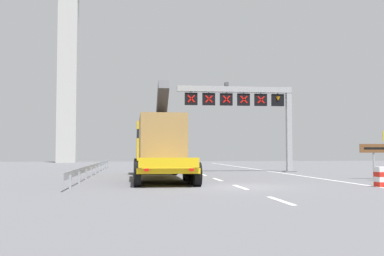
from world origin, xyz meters
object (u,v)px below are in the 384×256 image
(heavy_haul_truck_yellow, at_px, (158,145))
(overhead_lane_gantry, at_px, (249,104))
(tourist_info_sign_brown, at_px, (374,152))
(bridge_pylon_distant, at_px, (68,22))

(heavy_haul_truck_yellow, bearing_deg, overhead_lane_gantry, 42.76)
(heavy_haul_truck_yellow, relative_size, tourist_info_sign_brown, 6.91)
(heavy_haul_truck_yellow, height_order, bridge_pylon_distant, bridge_pylon_distant)
(overhead_lane_gantry, bearing_deg, heavy_haul_truck_yellow, -137.24)
(overhead_lane_gantry, xyz_separation_m, bridge_pylon_distant, (-18.90, 33.78, 15.49))
(tourist_info_sign_brown, height_order, bridge_pylon_distant, bridge_pylon_distant)
(tourist_info_sign_brown, relative_size, bridge_pylon_distant, 0.05)
(overhead_lane_gantry, bearing_deg, bridge_pylon_distant, 119.23)
(bridge_pylon_distant, bearing_deg, tourist_info_sign_brown, -61.48)
(heavy_haul_truck_yellow, relative_size, bridge_pylon_distant, 0.34)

